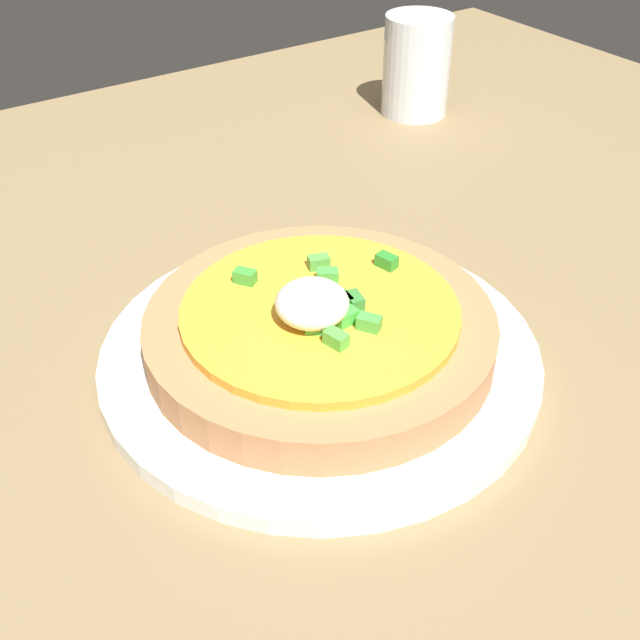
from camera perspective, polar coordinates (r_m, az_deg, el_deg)
The scene contains 4 objects.
dining_table at distance 55.63cm, azimuth -10.34°, elevation 0.94°, with size 126.84×75.85×3.40cm, color olive.
plate at distance 47.10cm, azimuth 0.00°, elevation -2.48°, with size 25.98×25.98×1.10cm, color white.
pizza at distance 45.82cm, azimuth -0.01°, elevation -0.56°, with size 20.43×20.43×5.23cm.
cup_near at distance 79.84cm, azimuth 6.95°, elevation 17.40°, with size 6.43×6.43×9.31cm.
Camera 1 is at (-16.81, -42.18, 33.84)cm, focal length 44.31 mm.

